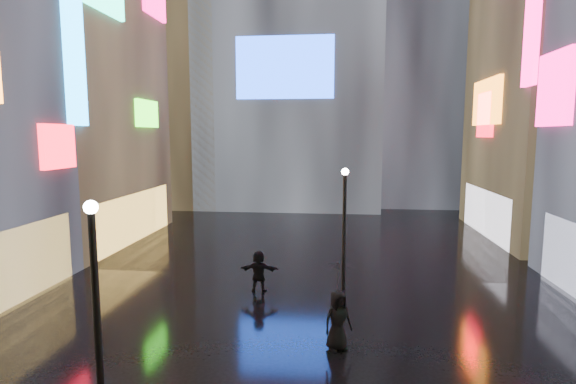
# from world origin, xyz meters

# --- Properties ---
(ground) EXTENTS (140.00, 140.00, 0.00)m
(ground) POSITION_xyz_m (0.00, 20.00, 0.00)
(ground) COLOR black
(ground) RESTS_ON ground
(building_left_far) EXTENTS (10.28, 12.00, 22.00)m
(building_left_far) POSITION_xyz_m (-15.98, 26.00, 10.98)
(building_left_far) COLOR black
(building_left_far) RESTS_ON ground
(tower_flank_right) EXTENTS (12.00, 12.00, 34.00)m
(tower_flank_right) POSITION_xyz_m (9.00, 46.00, 17.00)
(tower_flank_right) COLOR black
(tower_flank_right) RESTS_ON ground
(tower_flank_left) EXTENTS (10.00, 10.00, 26.00)m
(tower_flank_left) POSITION_xyz_m (-14.00, 42.00, 13.00)
(tower_flank_left) COLOR black
(tower_flank_left) RESTS_ON ground
(lamp_near) EXTENTS (0.30, 0.30, 5.20)m
(lamp_near) POSITION_xyz_m (-3.82, 8.63, 2.94)
(lamp_near) COLOR black
(lamp_near) RESTS_ON ground
(lamp_far) EXTENTS (0.30, 0.30, 5.20)m
(lamp_far) POSITION_xyz_m (1.67, 18.47, 2.94)
(lamp_far) COLOR black
(lamp_far) RESTS_ON ground
(pedestrian_4) EXTENTS (1.07, 0.95, 1.85)m
(pedestrian_4) POSITION_xyz_m (1.42, 13.01, 0.92)
(pedestrian_4) COLOR black
(pedestrian_4) RESTS_ON ground
(pedestrian_5) EXTENTS (1.63, 0.52, 1.76)m
(pedestrian_5) POSITION_xyz_m (-1.88, 17.81, 0.88)
(pedestrian_5) COLOR black
(pedestrian_5) RESTS_ON ground
(umbrella_2) EXTENTS (1.40, 1.39, 0.93)m
(umbrella_2) POSITION_xyz_m (1.42, 13.01, 2.31)
(umbrella_2) COLOR black
(umbrella_2) RESTS_ON pedestrian_4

